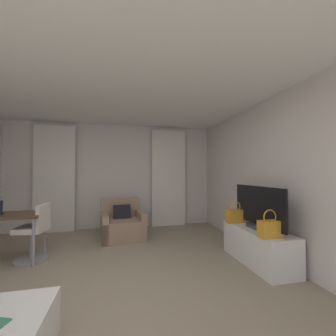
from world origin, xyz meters
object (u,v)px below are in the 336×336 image
Objects in this scene: tv_console at (258,246)px; handbag_secondary at (270,228)px; desk_chair at (34,236)px; handbag_primary at (235,216)px; armchair at (122,225)px; tv_flatscreen at (258,208)px.

tv_console is 0.59m from handbag_secondary.
handbag_primary is (3.24, -0.43, 0.25)m from desk_chair.
tv_console is (3.37, -0.86, -0.13)m from desk_chair.
armchair is 2.31m from handbag_primary.
handbag_primary reaches higher than desk_chair.
handbag_secondary is at bearing -89.87° from handbag_primary.
handbag_primary is 1.00× the size of handbag_secondary.
desk_chair is 3.51m from tv_flatscreen.
desk_chair is 2.39× the size of handbag_secondary.
tv_flatscreen reaches higher than tv_console.
desk_chair is at bearing 158.36° from handbag_secondary.
tv_flatscreen is at bearing -14.49° from desk_chair.
desk_chair is (-1.36, -0.87, 0.12)m from armchair.
armchair is 0.84× the size of tv_flatscreen.
handbag_primary is (-0.13, 0.44, -0.19)m from tv_flatscreen.
tv_flatscreen is 3.06× the size of handbag_primary.
armchair is 2.88m from handbag_secondary.
handbag_primary is at bearing -34.70° from armchair.
desk_chair is 3.48m from tv_console.
tv_flatscreen is 0.47m from handbag_secondary.
tv_console is 1.08× the size of tv_flatscreen.
desk_chair is at bearing -147.58° from armchair.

